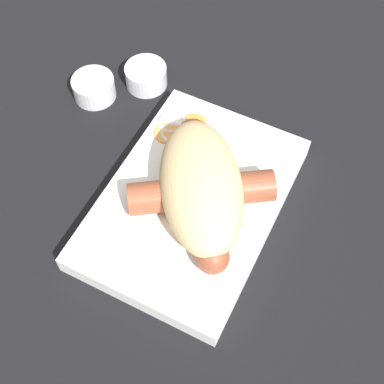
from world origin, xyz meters
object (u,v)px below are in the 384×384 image
condiment_cup_near (146,77)px  condiment_cup_far (94,89)px  sausage (202,191)px  food_tray (192,203)px  bread_roll (201,185)px

condiment_cup_near → condiment_cup_far: (0.05, -0.05, 0.00)m
sausage → condiment_cup_far: (-0.10, -0.20, -0.03)m
food_tray → sausage: bearing=98.8°
food_tray → sausage: 0.03m
bread_roll → condiment_cup_far: size_ratio=3.46×
sausage → condiment_cup_near: sausage is taller
sausage → bread_roll: bearing=-21.8°
food_tray → condiment_cup_far: condiment_cup_far is taller
food_tray → sausage: (-0.00, 0.01, 0.03)m
bread_roll → sausage: bearing=158.2°
food_tray → condiment_cup_far: bearing=-116.9°
food_tray → condiment_cup_near: bearing=-135.9°
food_tray → condiment_cup_near: (-0.15, -0.14, -0.00)m
sausage → condiment_cup_near: size_ratio=3.03×
food_tray → condiment_cup_far: (-0.10, -0.19, -0.00)m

